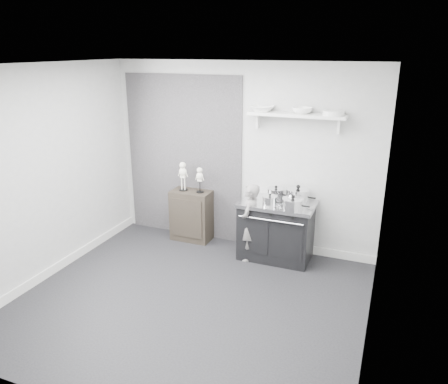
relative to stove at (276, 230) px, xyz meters
The scene contains 15 objects.
ground 1.66m from the stove, 113.34° to the right, with size 4.00×4.00×0.00m, color black.
room_shell 1.94m from the stove, 118.68° to the right, with size 4.02×3.62×2.71m.
wall_shelf 1.61m from the stove, 50.91° to the left, with size 1.30×0.26×0.24m.
stove is the anchor object (origin of this frame).
side_cabinet 1.39m from the stove, behind, with size 0.61×0.35×0.79m, color black.
child 0.40m from the stove, 152.43° to the right, with size 0.41×0.27×1.11m, color slate.
pot_back_left 0.52m from the stove, 112.89° to the left, with size 0.33×0.24×0.20m.
pot_back_right 0.59m from the stove, 21.81° to the left, with size 0.41×0.33×0.25m.
pot_front_right 0.59m from the stove, 37.12° to the right, with size 0.37×0.28×0.20m.
pot_front_center 0.51m from the stove, 113.38° to the right, with size 0.29×0.20×0.17m.
skeleton_full 1.64m from the stove, behind, with size 0.14×0.09×0.51m, color white, non-canonical shape.
skeleton_torso 1.37m from the stove, behind, with size 0.12×0.08×0.45m, color white, non-canonical shape.
bowl_large 1.70m from the stove, 147.65° to the left, with size 0.32×0.32×0.08m, color white.
bowl_small 1.69m from the stove, 39.34° to the left, with size 0.26×0.26×0.08m, color white.
plate_stack 1.78m from the stove, 16.88° to the left, with size 0.28×0.28×0.06m, color white.
Camera 1 is at (2.06, -4.05, 2.87)m, focal length 35.00 mm.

